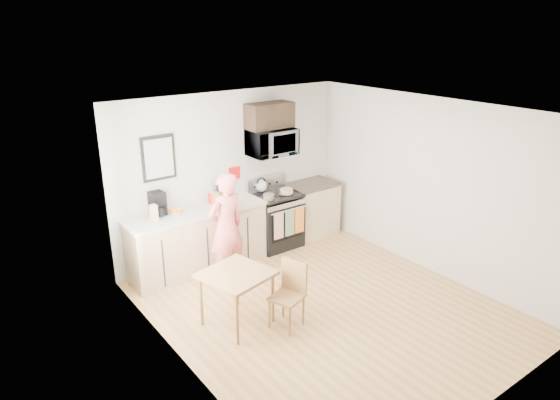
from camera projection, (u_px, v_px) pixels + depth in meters
floor at (325, 307)px, 6.62m from camera, size 4.60×4.60×0.00m
back_wall at (231, 173)px, 7.91m from camera, size 4.00×0.04×2.60m
front_wall at (501, 293)px, 4.44m from camera, size 4.00×0.04×2.60m
left_wall at (181, 260)px, 5.06m from camera, size 0.04×4.60×2.60m
right_wall at (430, 186)px, 7.30m from camera, size 0.04×4.60×2.60m
ceiling at (332, 112)px, 5.74m from camera, size 4.00×4.60×0.04m
window at (150, 213)px, 5.60m from camera, size 0.06×1.40×1.50m
cabinet_left at (198, 241)px, 7.53m from camera, size 2.10×0.60×0.90m
countertop_left at (196, 212)px, 7.37m from camera, size 2.14×0.64×0.04m
cabinet_right at (311, 210)px, 8.78m from camera, size 0.84×0.60×0.90m
countertop_right at (312, 184)px, 8.62m from camera, size 0.88×0.64×0.04m
range at (275, 221)px, 8.32m from camera, size 0.76×0.70×1.16m
microwave at (271, 142)px, 7.95m from camera, size 0.76×0.51×0.42m
upper_cabinet at (269, 116)px, 7.84m from camera, size 0.76×0.35×0.40m
wall_art at (159, 158)px, 7.07m from camera, size 0.50×0.04×0.65m
wall_trivet at (234, 173)px, 7.93m from camera, size 0.20×0.02×0.20m
person at (226, 228)px, 7.09m from camera, size 0.64×0.46×1.63m
dining_table at (236, 279)px, 6.06m from camera, size 0.79×0.79×0.71m
chair at (292, 284)px, 6.12m from camera, size 0.48×0.45×0.85m
knife_block at (217, 197)px, 7.61m from camera, size 0.14×0.16×0.21m
utensil_crock at (211, 194)px, 7.66m from camera, size 0.11×0.11×0.34m
fruit_bowl at (176, 211)px, 7.25m from camera, size 0.24×0.24×0.10m
milk_carton at (154, 213)px, 6.97m from camera, size 0.10×0.10×0.23m
coffee_maker at (158, 204)px, 7.16m from camera, size 0.21×0.30×0.34m
bread_bag at (232, 205)px, 7.45m from camera, size 0.33×0.27×0.11m
cake at (286, 191)px, 8.12m from camera, size 0.26×0.26×0.08m
kettle at (261, 186)px, 8.21m from camera, size 0.19×0.19×0.24m
pot at (269, 197)px, 7.85m from camera, size 0.18×0.30×0.09m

